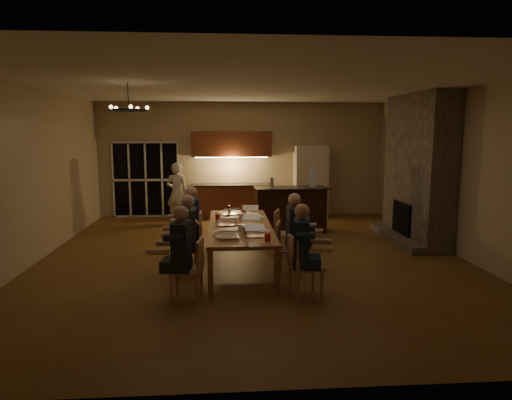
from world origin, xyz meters
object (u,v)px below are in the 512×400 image
at_px(mug_mid, 241,216).
at_px(redcup_mid, 218,217).
at_px(chair_left_near, 187,270).
at_px(bar_blender, 312,177).
at_px(mug_back, 217,214).
at_px(redcup_far, 244,208).
at_px(person_right_mid, 294,234).
at_px(plate_left, 224,237).
at_px(plate_near, 264,231).
at_px(chair_left_mid, 186,249).
at_px(person_left_near, 182,254).
at_px(plate_far, 257,217).
at_px(chair_left_far, 190,235).
at_px(chair_right_mid, 290,249).
at_px(bar_bottle, 272,183).
at_px(bar_island, 291,209).
at_px(person_left_mid, 189,236).
at_px(redcup_near, 268,237).
at_px(refrigerator, 310,182).
at_px(laptop_a, 229,231).
at_px(chandelier, 129,110).
at_px(laptop_c, 226,219).
at_px(laptop_b, 256,229).
at_px(chair_right_near, 306,266).
at_px(person_left_far, 192,222).
at_px(laptop_f, 250,209).
at_px(laptop_d, 251,219).
at_px(laptop_e, 230,209).
at_px(dining_table, 240,246).
at_px(can_cola, 229,209).
at_px(chair_right_far, 287,234).
at_px(mug_front, 240,227).
at_px(standing_person, 177,193).
at_px(person_right_near, 302,251).

distance_m(mug_mid, redcup_mid, 0.45).
distance_m(chair_left_near, bar_blender, 5.18).
xyz_separation_m(mug_back, redcup_far, (0.54, 0.58, 0.01)).
distance_m(person_right_mid, plate_left, 1.28).
bearing_deg(bar_blender, plate_near, -100.03).
xyz_separation_m(mug_back, redcup_mid, (0.01, -0.37, 0.01)).
xyz_separation_m(chair_left_mid, redcup_far, (1.05, 1.82, 0.37)).
relative_size(person_left_near, plate_far, 5.83).
bearing_deg(chair_left_far, person_left_near, 1.78).
bearing_deg(chair_right_mid, bar_bottle, 12.72).
height_order(chair_left_far, chair_right_mid, same).
height_order(bar_island, person_left_mid, person_left_mid).
bearing_deg(chair_right_mid, redcup_near, 159.98).
bearing_deg(refrigerator, laptop_a, -112.89).
height_order(refrigerator, chandelier, chandelier).
height_order(laptop_c, bar_blender, bar_blender).
bearing_deg(refrigerator, chandelier, -130.24).
bearing_deg(person_left_near, bar_bottle, 165.11).
bearing_deg(laptop_b, refrigerator, 66.06).
relative_size(person_left_mid, redcup_far, 11.50).
distance_m(chair_right_near, person_right_mid, 1.09).
xyz_separation_m(chair_left_mid, chair_right_mid, (1.74, -0.13, 0.00)).
bearing_deg(person_left_far, chandelier, -64.75).
xyz_separation_m(laptop_a, laptop_f, (0.46, 1.98, 0.00)).
bearing_deg(laptop_d, laptop_b, -76.93).
bearing_deg(laptop_e, person_right_mid, 107.77).
distance_m(dining_table, bar_island, 3.06).
bearing_deg(laptop_a, redcup_near, 150.33).
bearing_deg(laptop_c, dining_table, 168.19).
relative_size(laptop_a, redcup_mid, 2.67).
bearing_deg(can_cola, person_right_mid, -60.62).
bearing_deg(redcup_near, person_right_mid, 54.78).
bearing_deg(chair_right_far, chair_left_mid, 135.56).
bearing_deg(dining_table, mug_mid, 85.92).
relative_size(chair_left_far, redcup_far, 7.42).
bearing_deg(laptop_a, person_left_far, -73.82).
height_order(laptop_e, mug_front, laptop_e).
distance_m(chair_left_near, laptop_c, 1.77).
bearing_deg(plate_left, standing_person, 103.76).
distance_m(laptop_c, mug_mid, 0.63).
relative_size(chandelier, mug_front, 6.38).
height_order(laptop_a, laptop_f, same).
bearing_deg(plate_left, laptop_c, 87.12).
bearing_deg(laptop_e, laptop_b, 84.34).
bearing_deg(laptop_d, plate_near, -59.33).
xyz_separation_m(dining_table, chair_right_near, (0.91, -1.55, 0.07)).
distance_m(person_right_near, mug_front, 1.46).
xyz_separation_m(person_right_mid, mug_mid, (-0.86, 1.05, 0.11)).
relative_size(standing_person, laptop_c, 5.03).
height_order(mug_back, redcup_near, redcup_near).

